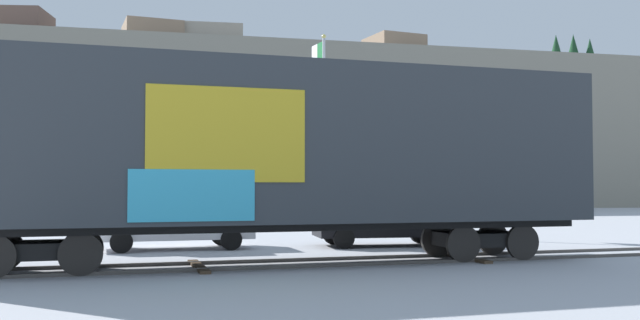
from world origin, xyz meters
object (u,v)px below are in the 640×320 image
Objects in this scene: parked_car_white at (172,221)px; parked_car_black at (382,218)px; freight_car at (280,147)px; flagpole at (322,109)px.

parked_car_black is (6.55, -0.38, 0.03)m from parked_car_white.
freight_car is 6.45m from parked_car_black.
parked_car_black is at bearing 48.23° from freight_car.
flagpole reaches higher than parked_car_white.
freight_car reaches higher than parked_car_white.
parked_car_white is 1.07× the size of parked_car_black.
flagpole is at bearing 94.02° from parked_car_black.
flagpole is at bearing 44.57° from parked_car_white.
parked_car_white is (-6.10, -6.01, -4.21)m from flagpole.
flagpole reaches higher than freight_car.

